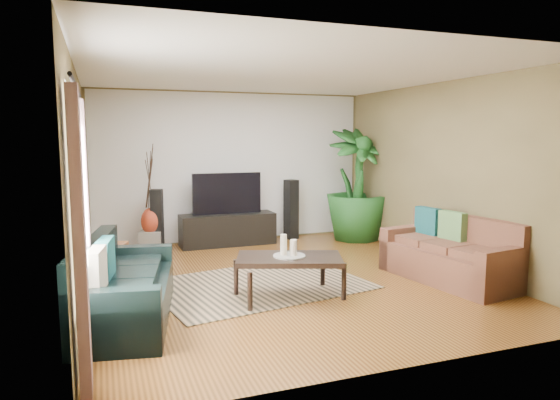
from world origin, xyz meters
name	(u,v)px	position (x,y,z in m)	size (l,w,h in m)	color
floor	(285,279)	(0.00, 0.00, 0.00)	(5.50, 5.50, 0.00)	#905A25
ceiling	(285,73)	(0.00, 0.00, 2.70)	(5.50, 5.50, 0.00)	white
wall_back	(232,167)	(0.00, 2.75, 1.35)	(5.00, 5.00, 0.00)	brown
wall_front	(407,207)	(0.00, -2.75, 1.35)	(5.00, 5.00, 0.00)	brown
wall_left	(79,185)	(-2.50, 0.00, 1.35)	(5.50, 5.50, 0.00)	brown
wall_right	(444,174)	(2.50, 0.00, 1.35)	(5.50, 5.50, 0.00)	brown
backwall_panel	(232,167)	(0.00, 2.74, 1.35)	(4.90, 4.90, 0.00)	white
window_pane	(75,197)	(-2.48, -1.60, 1.40)	(1.80, 1.80, 0.00)	white
curtain_near	(80,243)	(-2.43, -2.35, 1.15)	(0.08, 0.35, 2.20)	gray
curtain_far	(85,213)	(-2.43, -0.85, 1.15)	(0.08, 0.35, 2.20)	gray
curtain_rod	(76,87)	(-2.43, -1.60, 2.30)	(0.03, 0.03, 1.90)	black
sofa_left	(127,281)	(-2.06, -0.84, 0.42)	(1.92, 0.82, 0.85)	black
sofa_right	(449,249)	(2.02, -0.78, 0.42)	(1.82, 0.82, 0.85)	brown
area_rug	(259,284)	(-0.40, -0.11, 0.01)	(2.61, 1.85, 0.01)	tan
coffee_table	(289,277)	(-0.22, -0.73, 0.25)	(1.22, 0.67, 0.50)	black
candle_tray	(289,256)	(-0.22, -0.73, 0.51)	(0.38, 0.38, 0.02)	#979792
candle_tall	(284,245)	(-0.28, -0.70, 0.64)	(0.08, 0.08, 0.24)	white
candle_mid	(294,248)	(-0.18, -0.77, 0.61)	(0.08, 0.08, 0.19)	beige
candle_short	(293,247)	(-0.15, -0.67, 0.59)	(0.08, 0.08, 0.16)	beige
tv_stand	(228,229)	(-0.19, 2.38, 0.28)	(1.66, 0.50, 0.55)	black
television	(227,193)	(-0.19, 2.40, 0.91)	(1.22, 0.07, 0.72)	black
speaker_left	(157,221)	(-1.41, 2.28, 0.52)	(0.19, 0.21, 1.04)	black
speaker_right	(291,209)	(1.06, 2.50, 0.55)	(0.20, 0.22, 1.11)	black
potted_plant	(357,184)	(2.17, 2.04, 1.03)	(1.15, 1.15, 2.06)	#1A4F1C
plant_pot	(356,231)	(2.17, 2.04, 0.15)	(0.38, 0.38, 0.30)	black
pedestal	(152,241)	(-1.51, 2.30, 0.18)	(0.35, 0.35, 0.35)	gray
vase	(151,221)	(-1.51, 2.30, 0.51)	(0.32, 0.32, 0.45)	maroon
side_table	(106,264)	(-2.25, 0.66, 0.25)	(0.48, 0.48, 0.51)	brown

